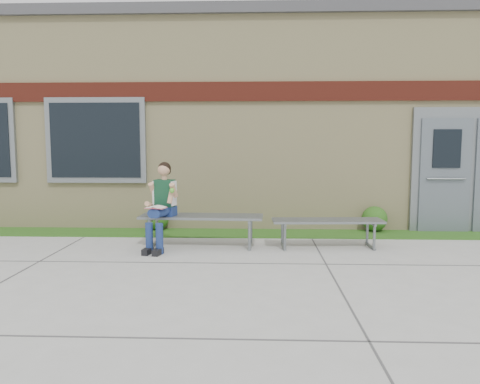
{
  "coord_description": "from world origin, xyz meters",
  "views": [
    {
      "loc": [
        0.06,
        -5.8,
        1.67
      ],
      "look_at": [
        -0.23,
        1.7,
        0.87
      ],
      "focal_mm": 35.0,
      "sensor_mm": 36.0,
      "label": 1
    }
  ],
  "objects": [
    {
      "name": "ground",
      "position": [
        0.0,
        0.0,
        0.0
      ],
      "size": [
        80.0,
        80.0,
        0.0
      ],
      "primitive_type": "plane",
      "color": "#9E9E99",
      "rests_on": "ground"
    },
    {
      "name": "grass_strip",
      "position": [
        0.0,
        2.6,
        0.01
      ],
      "size": [
        16.0,
        0.8,
        0.02
      ],
      "primitive_type": "cube",
      "color": "#274C14",
      "rests_on": "ground"
    },
    {
      "name": "school_building",
      "position": [
        -0.0,
        5.99,
        2.1
      ],
      "size": [
        16.2,
        6.22,
        4.2
      ],
      "color": "beige",
      "rests_on": "ground"
    },
    {
      "name": "bench_left",
      "position": [
        -0.84,
        1.54,
        0.39
      ],
      "size": [
        1.97,
        0.61,
        0.51
      ],
      "rotation": [
        0.0,
        0.0,
        -0.04
      ],
      "color": "slate",
      "rests_on": "ground"
    },
    {
      "name": "bench_right",
      "position": [
        1.16,
        1.54,
        0.35
      ],
      "size": [
        1.75,
        0.57,
        0.45
      ],
      "rotation": [
        0.0,
        0.0,
        0.05
      ],
      "color": "slate",
      "rests_on": "ground"
    },
    {
      "name": "girl",
      "position": [
        -1.43,
        1.34,
        0.73
      ],
      "size": [
        0.47,
        0.81,
        1.36
      ],
      "rotation": [
        0.0,
        0.0,
        -0.22
      ],
      "color": "navy",
      "rests_on": "ground"
    },
    {
      "name": "shrub_mid",
      "position": [
        -1.83,
        2.85,
        0.23
      ],
      "size": [
        0.41,
        0.41,
        0.41
      ],
      "primitive_type": "sphere",
      "color": "#274C14",
      "rests_on": "grass_strip"
    },
    {
      "name": "shrub_east",
      "position": [
        2.23,
        2.85,
        0.25
      ],
      "size": [
        0.47,
        0.47,
        0.47
      ],
      "primitive_type": "sphere",
      "color": "#274C14",
      "rests_on": "grass_strip"
    }
  ]
}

